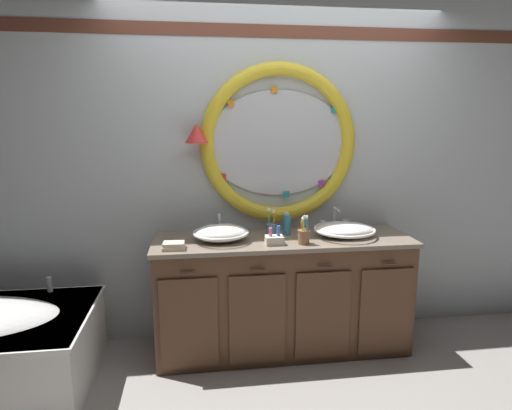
{
  "coord_description": "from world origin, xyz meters",
  "views": [
    {
      "loc": [
        -0.6,
        -2.72,
        1.71
      ],
      "look_at": [
        -0.2,
        0.25,
        1.11
      ],
      "focal_mm": 30.56,
      "sensor_mm": 36.0,
      "label": 1
    }
  ],
  "objects_px": {
    "soap_dispenser": "(287,224)",
    "folded_hand_towel": "(174,246)",
    "sink_basin_right": "(344,230)",
    "toiletry_basket": "(274,239)",
    "toothbrush_holder_right": "(304,236)",
    "toothbrush_holder_left": "(271,230)",
    "sink_basin_left": "(221,233)"
  },
  "relations": [
    {
      "from": "sink_basin_right",
      "to": "toiletry_basket",
      "type": "height_order",
      "value": "toiletry_basket"
    },
    {
      "from": "sink_basin_right",
      "to": "toothbrush_holder_right",
      "type": "xyz_separation_m",
      "value": [
        -0.34,
        -0.15,
        0.01
      ]
    },
    {
      "from": "sink_basin_right",
      "to": "soap_dispenser",
      "type": "relative_size",
      "value": 2.53
    },
    {
      "from": "toothbrush_holder_left",
      "to": "toothbrush_holder_right",
      "type": "height_order",
      "value": "toothbrush_holder_left"
    },
    {
      "from": "toothbrush_holder_left",
      "to": "soap_dispenser",
      "type": "relative_size",
      "value": 1.23
    },
    {
      "from": "soap_dispenser",
      "to": "folded_hand_towel",
      "type": "height_order",
      "value": "soap_dispenser"
    },
    {
      "from": "toothbrush_holder_left",
      "to": "sink_basin_right",
      "type": "bearing_deg",
      "value": -4.82
    },
    {
      "from": "toothbrush_holder_right",
      "to": "sink_basin_left",
      "type": "bearing_deg",
      "value": 165.11
    },
    {
      "from": "sink_basin_right",
      "to": "sink_basin_left",
      "type": "bearing_deg",
      "value": -180.0
    },
    {
      "from": "sink_basin_right",
      "to": "toiletry_basket",
      "type": "relative_size",
      "value": 3.45
    },
    {
      "from": "toothbrush_holder_left",
      "to": "folded_hand_towel",
      "type": "height_order",
      "value": "toothbrush_holder_left"
    },
    {
      "from": "sink_basin_right",
      "to": "toiletry_basket",
      "type": "distance_m",
      "value": 0.56
    },
    {
      "from": "sink_basin_left",
      "to": "toothbrush_holder_right",
      "type": "bearing_deg",
      "value": -14.89
    },
    {
      "from": "sink_basin_left",
      "to": "toothbrush_holder_right",
      "type": "relative_size",
      "value": 1.9
    },
    {
      "from": "toothbrush_holder_left",
      "to": "soap_dispenser",
      "type": "bearing_deg",
      "value": 25.6
    },
    {
      "from": "soap_dispenser",
      "to": "folded_hand_towel",
      "type": "xyz_separation_m",
      "value": [
        -0.81,
        -0.26,
        -0.06
      ]
    },
    {
      "from": "sink_basin_left",
      "to": "folded_hand_towel",
      "type": "distance_m",
      "value": 0.36
    },
    {
      "from": "toothbrush_holder_right",
      "to": "folded_hand_towel",
      "type": "relative_size",
      "value": 1.39
    },
    {
      "from": "toothbrush_holder_right",
      "to": "folded_hand_towel",
      "type": "height_order",
      "value": "toothbrush_holder_right"
    },
    {
      "from": "sink_basin_left",
      "to": "folded_hand_towel",
      "type": "relative_size",
      "value": 2.65
    },
    {
      "from": "toiletry_basket",
      "to": "sink_basin_right",
      "type": "bearing_deg",
      "value": 13.42
    },
    {
      "from": "folded_hand_towel",
      "to": "soap_dispenser",
      "type": "bearing_deg",
      "value": 17.6
    },
    {
      "from": "toothbrush_holder_right",
      "to": "soap_dispenser",
      "type": "height_order",
      "value": "toothbrush_holder_right"
    },
    {
      "from": "soap_dispenser",
      "to": "folded_hand_towel",
      "type": "relative_size",
      "value": 1.19
    },
    {
      "from": "toiletry_basket",
      "to": "soap_dispenser",
      "type": "bearing_deg",
      "value": 60.13
    },
    {
      "from": "folded_hand_towel",
      "to": "sink_basin_right",
      "type": "bearing_deg",
      "value": 7.14
    },
    {
      "from": "sink_basin_left",
      "to": "sink_basin_right",
      "type": "height_order",
      "value": "sink_basin_left"
    },
    {
      "from": "toothbrush_holder_left",
      "to": "toiletry_basket",
      "type": "xyz_separation_m",
      "value": [
        -0.01,
        -0.17,
        -0.02
      ]
    },
    {
      "from": "sink_basin_left",
      "to": "soap_dispenser",
      "type": "bearing_deg",
      "value": 12.04
    },
    {
      "from": "sink_basin_right",
      "to": "toiletry_basket",
      "type": "xyz_separation_m",
      "value": [
        -0.54,
        -0.13,
        -0.02
      ]
    },
    {
      "from": "sink_basin_right",
      "to": "toothbrush_holder_left",
      "type": "xyz_separation_m",
      "value": [
        -0.53,
        0.04,
        0.01
      ]
    },
    {
      "from": "sink_basin_right",
      "to": "soap_dispenser",
      "type": "bearing_deg",
      "value": 165.52
    }
  ]
}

